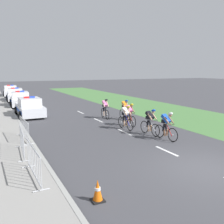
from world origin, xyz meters
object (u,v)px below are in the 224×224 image
cyclist_second (150,121)px  police_car_third (15,95)px  cyclist_lead (166,125)px  police_car_furthest (11,91)px  crowd_barrier_rear (24,129)px  cyclist_fourth (130,114)px  police_car_nearest (30,108)px  crowd_barrier_middle (22,142)px  cyclist_sixth (105,108)px  crowd_barrier_front (34,163)px  police_car_second (20,100)px  cyclist_third (126,117)px  traffic_cone_near (98,191)px  cyclist_fifth (125,109)px

cyclist_second → police_car_third: size_ratio=0.38×
cyclist_lead → police_car_furthest: size_ratio=0.38×
police_car_furthest → crowd_barrier_rear: (-1.40, -25.19, -0.03)m
cyclist_fourth → police_car_nearest: size_ratio=0.39×
cyclist_lead → cyclist_fourth: 3.85m
cyclist_lead → crowd_barrier_middle: (-7.24, 0.61, -0.14)m
cyclist_sixth → crowd_barrier_front: size_ratio=0.74×
police_car_nearest → police_car_furthest: same height
police_car_second → crowd_barrier_front: size_ratio=1.93×
cyclist_fourth → police_car_second: size_ratio=0.38×
cyclist_sixth → police_car_furthest: (-5.03, 21.22, -0.11)m
cyclist_sixth → cyclist_fourth: bearing=-82.9°
cyclist_second → crowd_barrier_rear: 6.88m
cyclist_third → police_car_second: (-4.70, 13.69, -0.11)m
police_car_nearest → crowd_barrier_rear: 7.74m
cyclist_second → traffic_cone_near: bearing=-135.4°
cyclist_sixth → crowd_barrier_front: (-6.79, -9.09, -0.14)m
cyclist_fourth → traffic_cone_near: size_ratio=2.69×
police_car_furthest → crowd_barrier_rear: size_ratio=1.93×
cyclist_lead → cyclist_fifth: (0.70, 5.79, 0.00)m
police_car_second → crowd_barrier_middle: 16.27m
cyclist_second → police_car_third: (-5.26, 20.70, -0.11)m
cyclist_second → traffic_cone_near: size_ratio=2.69×
cyclist_fourth → police_car_second: bearing=112.7°
cyclist_second → crowd_barrier_front: (-7.02, -3.41, -0.14)m
cyclist_lead → police_car_furthest: bearing=100.9°
cyclist_fourth → cyclist_fifth: 2.08m
cyclist_fifth → police_car_third: size_ratio=0.39×
police_car_nearest → cyclist_second: bearing=-60.6°
cyclist_sixth → traffic_cone_near: 12.48m
cyclist_lead → crowd_barrier_rear: (-6.84, 2.95, -0.14)m
cyclist_second → cyclist_fifth: bearing=79.1°
cyclist_fourth → cyclist_lead: bearing=-89.5°
cyclist_lead → cyclist_sixth: same height
cyclist_sixth → police_car_second: (-5.03, 9.86, -0.11)m
cyclist_third → cyclist_sixth: bearing=85.1°
cyclist_sixth → traffic_cone_near: size_ratio=2.69×
cyclist_second → police_car_second: size_ratio=0.38×
cyclist_lead → crowd_barrier_rear: cyclist_lead is taller
cyclist_third → traffic_cone_near: size_ratio=2.69×
cyclist_lead → traffic_cone_near: (-5.81, -4.32, -0.48)m
cyclist_third → police_car_nearest: (-4.70, 7.47, -0.11)m
cyclist_lead → crowd_barrier_front: (-7.20, -2.17, -0.14)m
cyclist_fifth → police_car_third: police_car_third is taller
cyclist_second → police_car_nearest: size_ratio=0.39×
police_car_third → cyclist_fifth: bearing=-69.2°
police_car_third → crowd_barrier_middle: 21.40m
cyclist_sixth → police_car_nearest: bearing=144.1°
police_car_nearest → police_car_second: same height
cyclist_fifth → cyclist_fourth: bearing=-110.6°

